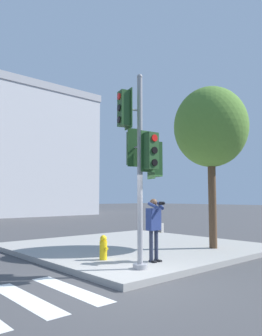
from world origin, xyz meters
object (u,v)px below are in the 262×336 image
object	(u,v)px
street_tree	(211,128)
person_photographer	(154,224)
fire_hydrant	(103,248)
traffic_signal_pole	(141,152)

from	to	relation	value
street_tree	person_photographer	bearing A→B (deg)	-174.30
person_photographer	street_tree	size ratio (longest dim) A/B	0.30
fire_hydrant	street_tree	bearing A→B (deg)	-11.22
fire_hydrant	traffic_signal_pole	bearing A→B (deg)	-90.74
person_photographer	fire_hydrant	distance (m)	1.62
person_photographer	fire_hydrant	world-z (taller)	person_photographer
person_photographer	fire_hydrant	size ratio (longest dim) A/B	2.50
traffic_signal_pole	fire_hydrant	bearing A→B (deg)	89.26
fire_hydrant	person_photographer	bearing A→B (deg)	-52.46
traffic_signal_pole	person_photographer	distance (m)	2.15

